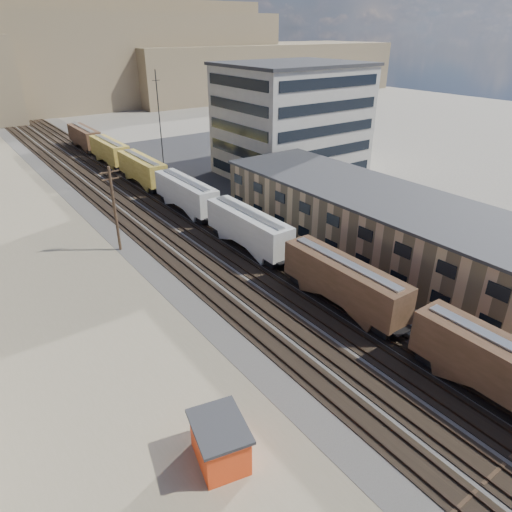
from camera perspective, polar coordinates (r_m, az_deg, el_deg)
ground at (r=33.99m, az=29.27°, el=-21.20°), size 300.00×300.00×0.00m
ballast_bed at (r=65.63m, az=-12.13°, el=5.16°), size 18.00×200.00×0.06m
dirt_yard at (r=52.20m, az=-27.56°, el=-3.27°), size 24.00×180.00×0.03m
asphalt_lot at (r=66.09m, az=11.29°, el=5.38°), size 26.00×120.00×0.04m
rail_tracks at (r=65.40m, az=-12.57°, el=5.12°), size 11.40×200.00×0.24m
freight_train at (r=58.63m, az=-5.26°, el=5.94°), size 3.00×119.74×4.46m
warehouse at (r=53.73m, az=14.08°, el=4.25°), size 12.40×40.40×7.25m
office_tower at (r=81.60m, az=4.44°, el=16.57°), size 22.60×18.60×18.45m
utility_pole_north at (r=54.00m, az=-17.28°, el=5.82°), size 2.20×0.32×10.00m
radio_mast at (r=74.28m, az=-11.83°, el=15.01°), size 1.20×0.16×18.00m
maintenance_shed at (r=29.18m, az=-4.53°, el=-22.17°), size 3.80×4.47×2.86m
parked_car_blue at (r=84.50m, az=3.11°, el=11.06°), size 5.41×6.07×1.56m
parked_car_far at (r=76.06m, az=9.16°, el=9.00°), size 3.23×5.05×1.60m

